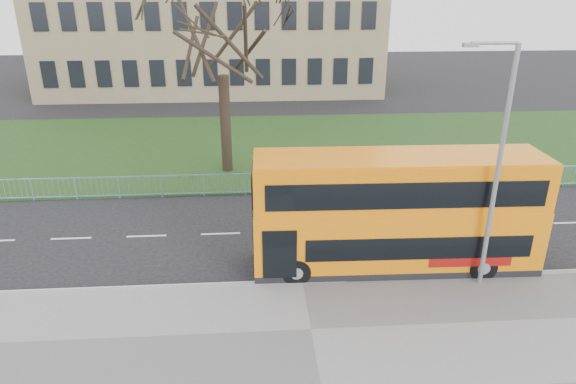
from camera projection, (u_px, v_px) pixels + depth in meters
name	position (u px, v px, depth m)	size (l,w,h in m)	color
ground	(299.00, 262.00, 18.95)	(120.00, 120.00, 0.00)	black
kerb	(303.00, 283.00, 17.49)	(80.00, 0.20, 0.14)	gray
grass_verge	(278.00, 146.00, 32.13)	(80.00, 15.40, 0.08)	#1E3B15
guard_railing	(287.00, 183.00, 24.83)	(40.00, 0.12, 1.10)	#71A1CA
bare_tree	(222.00, 56.00, 25.64)	(8.52, 8.52, 12.18)	black
civic_building	(214.00, 11.00, 48.25)	(30.00, 15.00, 14.00)	#857554
yellow_bus	(396.00, 210.00, 17.84)	(9.98, 2.59, 4.16)	orange
street_lamp	(496.00, 162.00, 15.78)	(1.68, 0.19, 7.93)	gray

